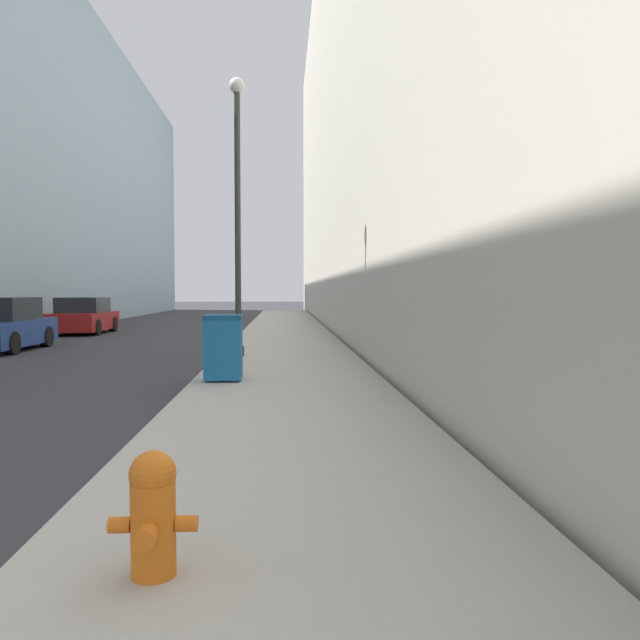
{
  "coord_description": "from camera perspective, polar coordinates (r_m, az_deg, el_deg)",
  "views": [
    {
      "loc": [
        5.57,
        -2.95,
        1.75
      ],
      "look_at": [
        6.86,
        19.01,
        0.72
      ],
      "focal_mm": 35.0,
      "sensor_mm": 36.0,
      "label": 1
    }
  ],
  "objects": [
    {
      "name": "fire_hydrant",
      "position": [
        3.75,
        -15.03,
        -16.48
      ],
      "size": [
        0.49,
        0.38,
        0.71
      ],
      "color": "orange",
      "rests_on": "sidewalk_right"
    },
    {
      "name": "trash_bin",
      "position": [
        11.2,
        -8.83,
        -2.44
      ],
      "size": [
        0.66,
        0.62,
        1.17
      ],
      "color": "#19609E",
      "rests_on": "sidewalk_right"
    },
    {
      "name": "sidewalk_right",
      "position": [
        21.01,
        -3.1,
        -1.89
      ],
      "size": [
        3.46,
        60.0,
        0.16
      ],
      "color": "#ADA89E",
      "rests_on": "ground"
    },
    {
      "name": "parked_sedan_far",
      "position": [
        27.33,
        -20.83,
        0.26
      ],
      "size": [
        1.99,
        4.01,
        1.49
      ],
      "color": "maroon",
      "rests_on": "ground"
    },
    {
      "name": "building_right_stone",
      "position": [
        31.21,
        12.11,
        18.57
      ],
      "size": [
        12.0,
        60.0,
        20.66
      ],
      "color": "beige",
      "rests_on": "ground"
    },
    {
      "name": "lamppost",
      "position": [
        15.46,
        -7.54,
        10.72
      ],
      "size": [
        0.38,
        0.38,
        6.71
      ],
      "color": "#2D332D",
      "rests_on": "sidewalk_right"
    },
    {
      "name": "parked_sedan_near",
      "position": [
        20.44,
        -27.05,
        -0.53
      ],
      "size": [
        1.82,
        4.14,
        1.56
      ],
      "color": "navy",
      "rests_on": "ground"
    }
  ]
}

